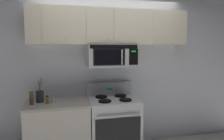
% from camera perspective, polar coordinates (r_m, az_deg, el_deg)
% --- Properties ---
extents(back_wall, '(5.20, 0.10, 2.70)m').
position_cam_1_polar(back_wall, '(3.53, -1.15, 0.51)').
color(back_wall, silver).
rests_on(back_wall, ground_plane).
extents(stove_range, '(0.76, 0.69, 1.12)m').
position_cam_1_polar(stove_range, '(3.39, 0.27, -15.10)').
color(stove_range, '#B7BABF').
rests_on(stove_range, ground_plane).
extents(over_range_microwave, '(0.76, 0.43, 0.35)m').
position_cam_1_polar(over_range_microwave, '(3.28, -0.21, 4.01)').
color(over_range_microwave, '#B7BABF').
extents(upper_cabinets, '(2.50, 0.36, 0.55)m').
position_cam_1_polar(upper_cabinets, '(3.32, -0.34, 11.81)').
color(upper_cabinets, beige).
extents(counter_segment, '(0.93, 0.65, 0.90)m').
position_cam_1_polar(counter_segment, '(3.32, -14.57, -16.12)').
color(counter_segment, '#BCB7AD').
rests_on(counter_segment, ground_plane).
extents(utensil_crock_charcoal, '(0.11, 0.11, 0.39)m').
position_cam_1_polar(utensil_crock_charcoal, '(3.24, -19.33, -6.72)').
color(utensil_crock_charcoal, '#2D2D33').
rests_on(utensil_crock_charcoal, counter_segment).
extents(salt_shaker, '(0.05, 0.05, 0.09)m').
position_cam_1_polar(salt_shaker, '(3.14, -16.04, -7.95)').
color(salt_shaker, white).
rests_on(salt_shaker, counter_segment).
extents(pepper_mill, '(0.05, 0.05, 0.19)m').
position_cam_1_polar(pepper_mill, '(3.13, -21.38, -7.24)').
color(pepper_mill, brown).
rests_on(pepper_mill, counter_segment).
extents(spice_jar, '(0.05, 0.05, 0.12)m').
position_cam_1_polar(spice_jar, '(3.13, -17.44, -7.83)').
color(spice_jar, olive).
rests_on(spice_jar, counter_segment).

